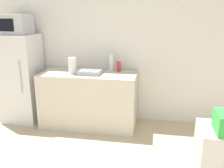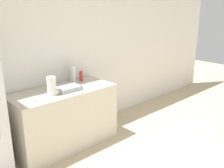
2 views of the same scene
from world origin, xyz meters
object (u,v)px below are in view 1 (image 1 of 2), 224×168
microwave (16,24)px  paper_towel_roll (72,66)px  bottle_tall (111,63)px  bottle_short (119,66)px  refrigerator (21,78)px

microwave → paper_towel_roll: 1.14m
bottle_tall → bottle_short: 0.14m
refrigerator → bottle_tall: (1.52, 0.18, 0.29)m
refrigerator → paper_towel_roll: (0.96, -0.13, 0.28)m
bottle_short → bottle_tall: bearing=166.0°
bottle_short → paper_towel_roll: bearing=-157.8°
microwave → refrigerator: bearing=73.3°
bottle_tall → paper_towel_roll: (-0.56, -0.31, -0.01)m
microwave → bottle_short: 1.78m
refrigerator → bottle_short: size_ratio=8.85×
refrigerator → bottle_short: refrigerator is taller
microwave → paper_towel_roll: (0.96, -0.13, -0.61)m
refrigerator → microwave: (-0.00, -0.00, 0.89)m
paper_towel_roll → microwave: bearing=172.3°
refrigerator → bottle_tall: 1.56m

